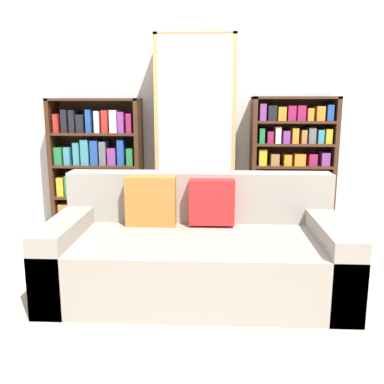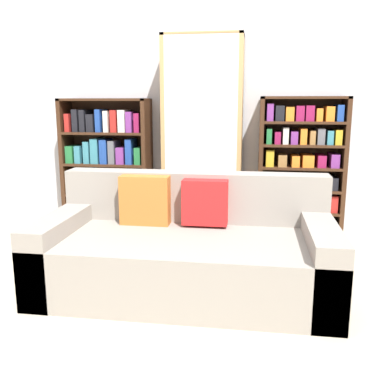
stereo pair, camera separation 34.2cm
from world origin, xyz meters
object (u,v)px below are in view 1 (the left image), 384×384
at_px(bookshelf_right, 292,167).
at_px(wine_bottle, 268,232).
at_px(display_cabinet, 196,137).
at_px(couch, 197,251).
at_px(bookshelf_left, 97,168).

distance_m(bookshelf_right, wine_bottle, 0.81).
bearing_deg(bookshelf_right, display_cabinet, -178.99).
distance_m(couch, display_cabinet, 1.55).
bearing_deg(display_cabinet, wine_bottle, -39.19).
relative_size(couch, wine_bottle, 5.40).
bearing_deg(couch, wine_bottle, 54.46).
distance_m(bookshelf_left, display_cabinet, 1.05).
bearing_deg(bookshelf_left, display_cabinet, -0.93).
height_order(bookshelf_left, wine_bottle, bookshelf_left).
height_order(display_cabinet, bookshelf_right, display_cabinet).
xyz_separation_m(display_cabinet, wine_bottle, (0.67, -0.55, -0.80)).
xyz_separation_m(display_cabinet, bookshelf_right, (0.95, 0.02, -0.29)).
height_order(bookshelf_left, bookshelf_right, bookshelf_right).
xyz_separation_m(couch, wine_bottle, (0.61, 0.85, -0.12)).
bearing_deg(couch, bookshelf_left, 127.01).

